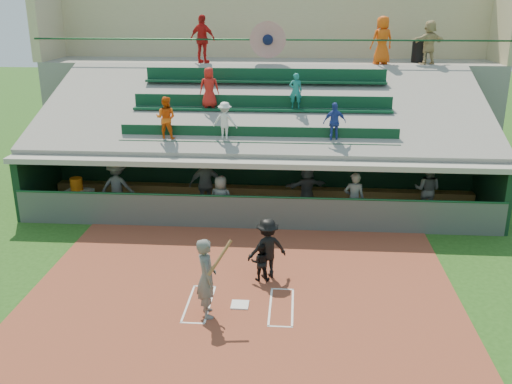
# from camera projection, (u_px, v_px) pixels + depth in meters

# --- Properties ---
(ground) EXTENTS (100.00, 100.00, 0.00)m
(ground) POSITION_uv_depth(u_px,v_px,m) (240.00, 306.00, 14.10)
(ground) COLOR #204A14
(ground) RESTS_ON ground
(dirt_slab) EXTENTS (11.00, 9.00, 0.02)m
(dirt_slab) POSITION_uv_depth(u_px,v_px,m) (242.00, 296.00, 14.57)
(dirt_slab) COLOR brown
(dirt_slab) RESTS_ON ground
(home_plate) EXTENTS (0.43, 0.43, 0.03)m
(home_plate) POSITION_uv_depth(u_px,v_px,m) (240.00, 305.00, 14.09)
(home_plate) COLOR white
(home_plate) RESTS_ON dirt_slab
(batters_box_chalk) EXTENTS (2.65, 1.85, 0.01)m
(batters_box_chalk) POSITION_uv_depth(u_px,v_px,m) (240.00, 305.00, 14.10)
(batters_box_chalk) COLOR white
(batters_box_chalk) RESTS_ON dirt_slab
(dugout_floor) EXTENTS (16.00, 3.50, 0.04)m
(dugout_floor) POSITION_uv_depth(u_px,v_px,m) (259.00, 210.00, 20.47)
(dugout_floor) COLOR gray
(dugout_floor) RESTS_ON ground
(concourse_slab) EXTENTS (20.00, 3.00, 4.60)m
(concourse_slab) POSITION_uv_depth(u_px,v_px,m) (269.00, 112.00, 26.11)
(concourse_slab) COLOR gray
(concourse_slab) RESTS_ON ground
(grandstand) EXTENTS (20.40, 10.40, 7.80)m
(grandstand) POSITION_uv_depth(u_px,v_px,m) (265.00, 126.00, 23.30)
(grandstand) COLOR #515651
(grandstand) RESTS_ON ground
(batter_at_plate) EXTENTS (0.97, 0.84, 1.97)m
(batter_at_plate) POSITION_uv_depth(u_px,v_px,m) (207.00, 277.00, 13.37)
(batter_at_plate) COLOR #525550
(batter_at_plate) RESTS_ON dirt_slab
(catcher) EXTENTS (0.54, 0.44, 1.05)m
(catcher) POSITION_uv_depth(u_px,v_px,m) (260.00, 262.00, 15.22)
(catcher) COLOR black
(catcher) RESTS_ON dirt_slab
(home_umpire) EXTENTS (1.24, 1.00, 1.67)m
(home_umpire) POSITION_uv_depth(u_px,v_px,m) (267.00, 248.00, 15.30)
(home_umpire) COLOR black
(home_umpire) RESTS_ON dirt_slab
(dugout_bench) EXTENTS (15.61, 0.67, 0.47)m
(dugout_bench) POSITION_uv_depth(u_px,v_px,m) (261.00, 193.00, 21.45)
(dugout_bench) COLOR olive
(dugout_bench) RESTS_ON dugout_floor
(white_table) EXTENTS (0.99, 0.84, 0.75)m
(white_table) POSITION_uv_depth(u_px,v_px,m) (80.00, 200.00, 20.30)
(white_table) COLOR silver
(white_table) RESTS_ON dugout_floor
(water_cooler) EXTENTS (0.43, 0.43, 0.43)m
(water_cooler) POSITION_uv_depth(u_px,v_px,m) (76.00, 184.00, 20.11)
(water_cooler) COLOR orange
(water_cooler) RESTS_ON white_table
(dugout_player_a) EXTENTS (1.25, 0.76, 1.88)m
(dugout_player_a) POSITION_uv_depth(u_px,v_px,m) (118.00, 187.00, 19.91)
(dugout_player_a) COLOR #545651
(dugout_player_a) RESTS_ON dugout_floor
(dugout_player_b) EXTENTS (1.24, 0.74, 1.97)m
(dugout_player_b) POSITION_uv_depth(u_px,v_px,m) (206.00, 184.00, 20.01)
(dugout_player_b) COLOR #5F625C
(dugout_player_b) RESTS_ON dugout_floor
(dugout_player_c) EXTENTS (0.88, 0.66, 1.64)m
(dugout_player_c) POSITION_uv_depth(u_px,v_px,m) (221.00, 200.00, 19.00)
(dugout_player_c) COLOR #5B5D58
(dugout_player_c) RESTS_ON dugout_floor
(dugout_player_d) EXTENTS (1.59, 0.96, 1.63)m
(dugout_player_d) POSITION_uv_depth(u_px,v_px,m) (307.00, 188.00, 20.21)
(dugout_player_d) COLOR #52544F
(dugout_player_d) RESTS_ON dugout_floor
(dugout_player_e) EXTENTS (0.69, 0.47, 1.85)m
(dugout_player_e) POSITION_uv_depth(u_px,v_px,m) (354.00, 199.00, 18.71)
(dugout_player_e) COLOR #555853
(dugout_player_e) RESTS_ON dugout_floor
(dugout_player_f) EXTENTS (1.10, 0.99, 1.85)m
(dugout_player_f) POSITION_uv_depth(u_px,v_px,m) (427.00, 190.00, 19.64)
(dugout_player_f) COLOR #62645F
(dugout_player_f) RESTS_ON dugout_floor
(trash_bin) EXTENTS (0.64, 0.64, 0.96)m
(trash_bin) POSITION_uv_depth(u_px,v_px,m) (419.00, 51.00, 24.53)
(trash_bin) COLOR black
(trash_bin) RESTS_ON concourse_slab
(concourse_staff_a) EXTENTS (1.27, 0.88, 1.99)m
(concourse_staff_a) POSITION_uv_depth(u_px,v_px,m) (203.00, 39.00, 24.01)
(concourse_staff_a) COLOR red
(concourse_staff_a) RESTS_ON concourse_slab
(concourse_staff_b) EXTENTS (1.11, 0.91, 1.96)m
(concourse_staff_b) POSITION_uv_depth(u_px,v_px,m) (382.00, 40.00, 23.64)
(concourse_staff_b) COLOR #EA510D
(concourse_staff_b) RESTS_ON concourse_slab
(concourse_staff_c) EXTENTS (1.73, 1.17, 1.79)m
(concourse_staff_c) POSITION_uv_depth(u_px,v_px,m) (429.00, 42.00, 23.64)
(concourse_staff_c) COLOR tan
(concourse_staff_c) RESTS_ON concourse_slab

